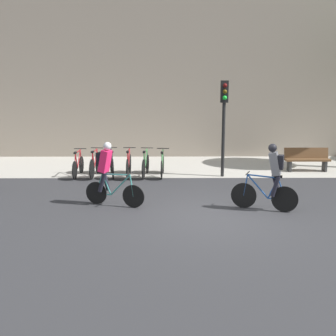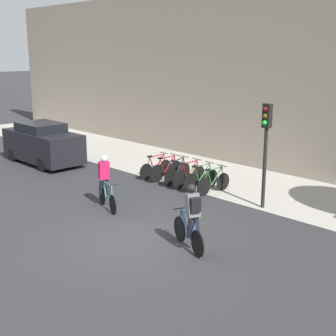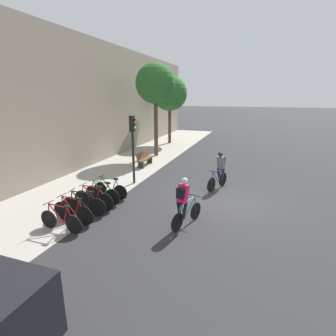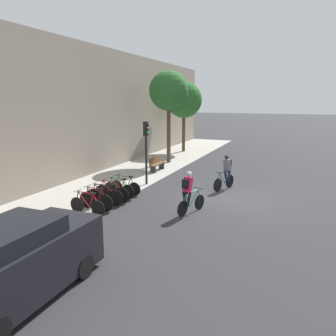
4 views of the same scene
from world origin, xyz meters
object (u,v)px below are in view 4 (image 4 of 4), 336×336
object	(u,v)px
parked_bike_4	(119,189)
traffic_light_pole	(146,141)
parked_bike_5	(125,186)
bench	(157,164)
cyclist_grey	(226,171)
parked_car	(16,263)
parked_bike_3	(112,193)
parked_bike_2	(104,196)
cyclist_pink	(189,191)
parked_bike_1	(96,200)
parked_bike_0	(87,205)

from	to	relation	value
parked_bike_4	traffic_light_pole	distance (m)	3.40
parked_bike_5	bench	size ratio (longest dim) A/B	0.99
parked_bike_4	bench	world-z (taller)	parked_bike_4
cyclist_grey	parked_car	xyz separation A→B (m)	(-11.29, 2.26, -0.05)
parked_bike_5	traffic_light_pole	xyz separation A→B (m)	(2.17, -0.08, 1.97)
parked_bike_3	parked_bike_4	world-z (taller)	parked_bike_3
parked_bike_2	parked_car	distance (m)	6.91
parked_bike_2	parked_bike_3	size ratio (longest dim) A/B	0.97
parked_bike_3	parked_car	xyz separation A→B (m)	(-7.20, -2.01, 0.48)
cyclist_pink	parked_bike_1	xyz separation A→B (m)	(-0.98, 3.73, -0.53)
cyclist_grey	parked_bike_2	world-z (taller)	cyclist_grey
cyclist_pink	parked_bike_2	bearing A→B (deg)	95.57
cyclist_pink	parked_car	size ratio (longest dim) A/B	0.41
parked_bike_1	parked_bike_2	bearing A→B (deg)	0.01
parked_bike_1	parked_bike_3	xyz separation A→B (m)	(1.22, -0.00, 0.00)
parked_bike_1	bench	world-z (taller)	parked_bike_1
traffic_light_pole	parked_bike_2	bearing A→B (deg)	178.82
cyclist_pink	parked_car	world-z (taller)	parked_car
parked_bike_0	traffic_light_pole	world-z (taller)	traffic_light_pole
parked_bike_3	parked_car	distance (m)	7.49
cyclist_pink	parked_bike_1	size ratio (longest dim) A/B	1.03
parked_bike_1	traffic_light_pole	world-z (taller)	traffic_light_pole
parked_bike_4	cyclist_pink	bearing A→B (deg)	-102.89
cyclist_grey	parked_bike_3	size ratio (longest dim) A/B	1.01
cyclist_pink	parked_bike_0	bearing A→B (deg)	113.02
parked_bike_0	bench	distance (m)	8.61
parked_bike_2	traffic_light_pole	world-z (taller)	traffic_light_pole
parked_bike_2	bench	bearing A→B (deg)	6.61
cyclist_grey	parked_bike_0	xyz separation A→B (m)	(-5.93, 4.27, -0.55)
parked_bike_3	parked_bike_0	bearing A→B (deg)	-179.97
cyclist_pink	traffic_light_pole	world-z (taller)	traffic_light_pole
cyclist_pink	parked_bike_5	xyz separation A→B (m)	(1.47, 3.73, -0.55)
parked_bike_5	parked_bike_2	bearing A→B (deg)	179.97
parked_bike_3	parked_bike_4	bearing A→B (deg)	0.02
traffic_light_pole	cyclist_pink	bearing A→B (deg)	-134.86
cyclist_pink	parked_bike_4	bearing A→B (deg)	77.11
cyclist_grey	parked_bike_2	xyz separation A→B (m)	(-4.70, 4.27, -0.53)
bench	parked_bike_5	bearing A→B (deg)	-171.22
cyclist_pink	parked_bike_4	size ratio (longest dim) A/B	1.02
cyclist_grey	parked_bike_1	size ratio (longest dim) A/B	1.05
bench	parked_car	world-z (taller)	parked_car
parked_bike_5	parked_car	distance (m)	8.67
cyclist_pink	parked_bike_0	xyz separation A→B (m)	(-1.59, 3.73, -0.55)
parked_car	cyclist_grey	bearing A→B (deg)	-11.32
cyclist_grey	parked_bike_2	distance (m)	6.38
parked_car	parked_bike_3	bearing A→B (deg)	15.60
parked_bike_1	cyclist_grey	bearing A→B (deg)	-38.79
parked_bike_2	parked_car	bearing A→B (deg)	-163.03
cyclist_grey	parked_bike_1	distance (m)	6.84
parked_car	parked_bike_5	bearing A→B (deg)	13.43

